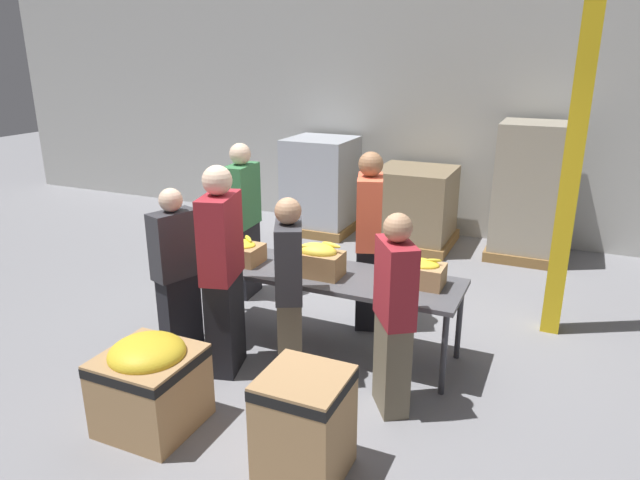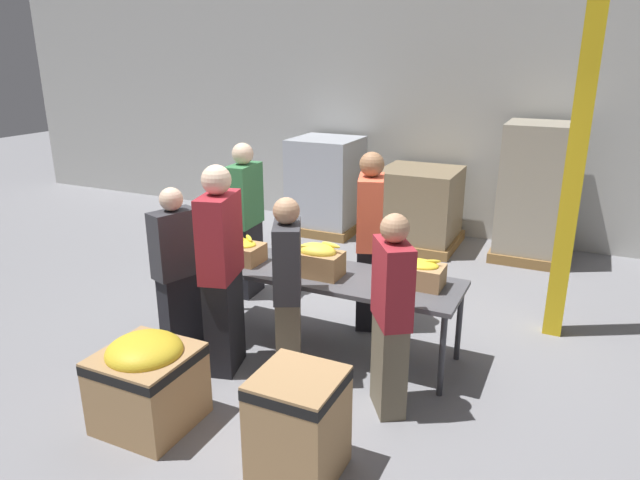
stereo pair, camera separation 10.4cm
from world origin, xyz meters
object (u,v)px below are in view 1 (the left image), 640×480
object	(u,v)px
volunteer_1	(177,273)
support_pillar	(578,126)
donation_bin_0	(150,381)
banana_box_0	(237,250)
pallet_stack_2	(321,186)
donation_bin_1	(304,422)
banana_box_1	(317,259)
volunteer_4	(289,293)
volunteer_3	(369,242)
pallet_stack_1	(414,208)
banana_box_2	(418,272)
pallet_stack_0	(530,192)
sorting_table	(321,277)
volunteer_0	(394,316)
volunteer_5	(222,273)
volunteer_2	(243,222)

from	to	relation	value
volunteer_1	support_pillar	world-z (taller)	support_pillar
donation_bin_0	banana_box_0	bearing A→B (deg)	97.01
pallet_stack_2	donation_bin_1	bearing A→B (deg)	-67.15
banana_box_1	volunteer_4	xyz separation A→B (m)	(-0.01, -0.51, -0.12)
volunteer_3	pallet_stack_1	world-z (taller)	volunteer_3
volunteer_4	support_pillar	bearing A→B (deg)	-72.84
volunteer_3	donation_bin_0	world-z (taller)	volunteer_3
banana_box_2	pallet_stack_0	distance (m)	3.37
sorting_table	support_pillar	distance (m)	2.64
sorting_table	volunteer_0	xyz separation A→B (m)	(0.88, -0.66, 0.08)
volunteer_1	pallet_stack_2	size ratio (longest dim) A/B	1.08
banana_box_2	volunteer_5	distance (m)	1.63
volunteer_4	banana_box_1	bearing A→B (deg)	-27.19
volunteer_0	volunteer_3	world-z (taller)	volunteer_3
banana_box_0	banana_box_2	xyz separation A→B (m)	(1.69, 0.15, 0.01)
volunteer_3	donation_bin_1	xyz separation A→B (m)	(0.36, -2.21, -0.48)
donation_bin_1	pallet_stack_2	xyz separation A→B (m)	(-2.08, 4.94, 0.31)
pallet_stack_0	pallet_stack_2	size ratio (longest dim) A/B	1.26
volunteer_1	pallet_stack_2	world-z (taller)	volunteer_1
banana_box_1	volunteer_2	bearing A→B (deg)	146.29
banana_box_0	volunteer_3	size ratio (longest dim) A/B	0.28
banana_box_2	volunteer_4	world-z (taller)	volunteer_4
volunteer_0	donation_bin_1	distance (m)	1.04
banana_box_0	banana_box_1	distance (m)	0.83
sorting_table	banana_box_2	bearing A→B (deg)	4.82
banana_box_0	volunteer_0	size ratio (longest dim) A/B	0.31
banana_box_0	volunteer_5	size ratio (longest dim) A/B	0.27
volunteer_0	volunteer_2	distance (m)	2.59
banana_box_0	pallet_stack_1	xyz separation A→B (m)	(0.81, 3.35, -0.32)
volunteer_2	volunteer_0	bearing A→B (deg)	52.66
volunteer_0	pallet_stack_1	world-z (taller)	volunteer_0
volunteer_3	donation_bin_1	world-z (taller)	volunteer_3
banana_box_2	donation_bin_0	world-z (taller)	banana_box_2
banana_box_2	pallet_stack_0	xyz separation A→B (m)	(0.62, 3.31, 0.02)
volunteer_2	volunteer_4	world-z (taller)	volunteer_2
support_pillar	volunteer_5	bearing A→B (deg)	-142.77
sorting_table	pallet_stack_0	world-z (taller)	pallet_stack_0
banana_box_2	volunteer_3	bearing A→B (deg)	138.47
banana_box_0	volunteer_5	xyz separation A→B (m)	(0.24, -0.61, 0.03)
banana_box_1	volunteer_1	bearing A→B (deg)	-156.59
volunteer_2	pallet_stack_2	bearing A→B (deg)	-178.94
support_pillar	banana_box_2	bearing A→B (deg)	-132.71
volunteer_4	donation_bin_0	bearing A→B (deg)	121.67
support_pillar	banana_box_1	bearing A→B (deg)	-145.88
volunteer_2	pallet_stack_1	size ratio (longest dim) A/B	1.52
volunteer_3	pallet_stack_0	world-z (taller)	pallet_stack_0
volunteer_5	donation_bin_0	distance (m)	1.04
banana_box_0	pallet_stack_0	bearing A→B (deg)	56.31
volunteer_1	support_pillar	bearing A→B (deg)	-40.75
banana_box_0	donation_bin_1	bearing A→B (deg)	-46.77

